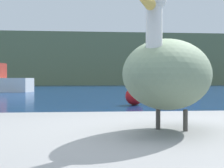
# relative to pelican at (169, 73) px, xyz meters

# --- Properties ---
(hillside_backdrop) EXTENTS (140.00, 10.50, 9.42)m
(hillside_backdrop) POSITION_rel_pelican_xyz_m (-0.23, 65.61, 3.64)
(hillside_backdrop) COLOR #6B7A51
(hillside_backdrop) RESTS_ON ground
(pelican) EXTENTS (0.93, 1.29, 0.83)m
(pelican) POSITION_rel_pelican_xyz_m (0.00, 0.00, 0.00)
(pelican) COLOR gray
(pelican) RESTS_ON pier_dock
(fishing_boat_blue) EXTENTS (7.23, 2.48, 5.52)m
(fishing_boat_blue) POSITION_rel_pelican_xyz_m (10.81, 40.07, -0.10)
(fishing_boat_blue) COLOR blue
(fishing_boat_blue) RESTS_ON ground
(mooring_buoy) EXTENTS (0.73, 0.73, 0.73)m
(mooring_buoy) POSITION_rel_pelican_xyz_m (1.81, 12.02, -0.71)
(mooring_buoy) COLOR red
(mooring_buoy) RESTS_ON ground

